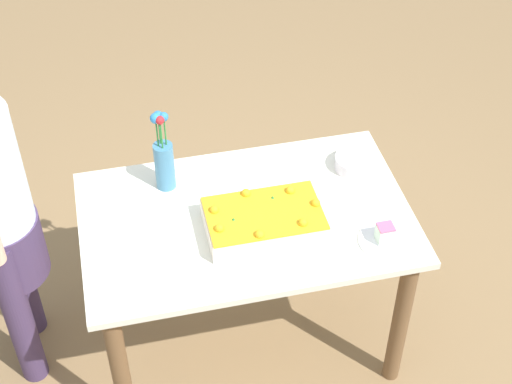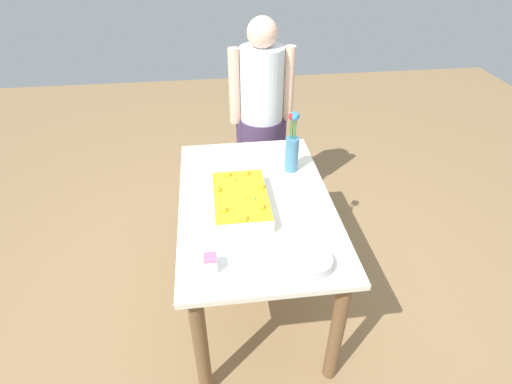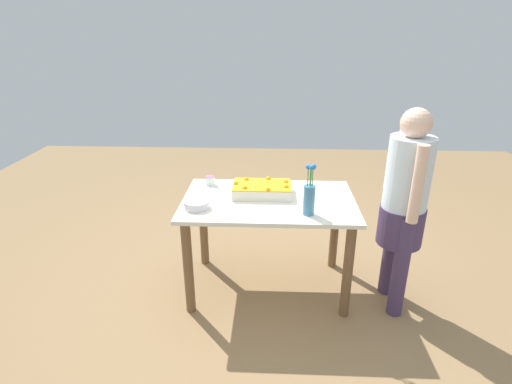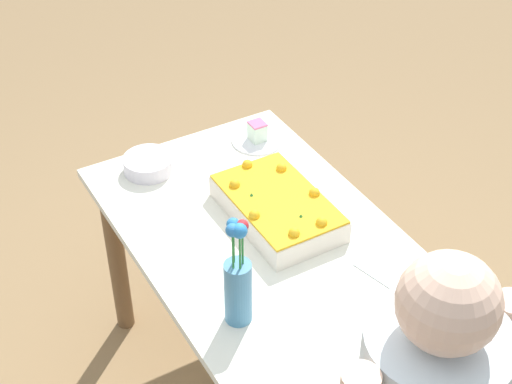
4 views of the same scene
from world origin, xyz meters
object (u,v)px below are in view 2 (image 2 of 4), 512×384
(person_standing, at_px, (262,111))
(flower_vase, at_px, (292,149))
(cake_knife, at_px, (214,166))
(fruit_bowl, at_px, (311,262))
(sheet_cake, at_px, (241,201))
(serving_plate_with_slice, at_px, (211,267))

(person_standing, bearing_deg, flower_vase, 7.30)
(cake_knife, relative_size, fruit_bowl, 1.26)
(sheet_cake, xyz_separation_m, person_standing, (-0.99, 0.24, 0.04))
(serving_plate_with_slice, relative_size, flower_vase, 0.53)
(serving_plate_with_slice, bearing_deg, fruit_bowl, 85.60)
(fruit_bowl, relative_size, person_standing, 0.12)
(flower_vase, bearing_deg, sheet_cake, -45.04)
(serving_plate_with_slice, height_order, fruit_bowl, serving_plate_with_slice)
(sheet_cake, xyz_separation_m, cake_knife, (-0.42, -0.12, -0.04))
(serving_plate_with_slice, height_order, person_standing, person_standing)
(sheet_cake, relative_size, flower_vase, 1.22)
(serving_plate_with_slice, relative_size, fruit_bowl, 1.09)
(serving_plate_with_slice, xyz_separation_m, cake_knife, (-0.84, 0.05, -0.02))
(fruit_bowl, xyz_separation_m, person_standing, (-1.45, -0.02, 0.05))
(serving_plate_with_slice, relative_size, person_standing, 0.13)
(person_standing, bearing_deg, cake_knife, -32.34)
(flower_vase, distance_m, fruit_bowl, 0.79)
(cake_knife, relative_size, flower_vase, 0.62)
(cake_knife, bearing_deg, person_standing, -46.27)
(cake_knife, bearing_deg, sheet_cake, -177.75)
(fruit_bowl, bearing_deg, cake_knife, -156.29)
(cake_knife, xyz_separation_m, person_standing, (-0.57, 0.36, 0.08))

